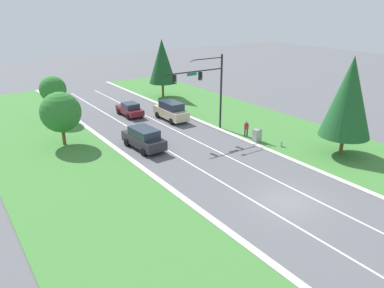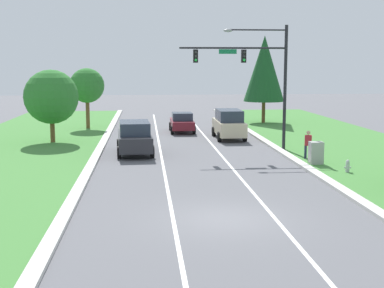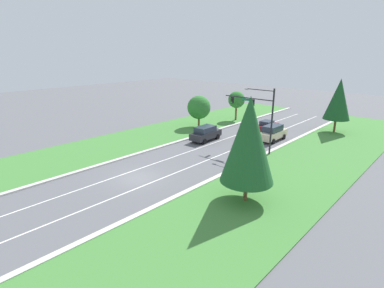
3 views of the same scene
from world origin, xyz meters
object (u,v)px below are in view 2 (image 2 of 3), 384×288
at_px(champagne_suv, 229,124).
at_px(pedestrian, 308,144).
at_px(traffic_signal_mast, 256,68).
at_px(fire_hydrant, 348,167).
at_px(charcoal_suv, 135,137).
at_px(conifer_far_right_tree, 264,69).
at_px(utility_cabinet, 316,154).
at_px(burgundy_sedan, 182,122).
at_px(oak_near_left_tree, 87,86).
at_px(oak_far_left_tree, 51,97).

xyz_separation_m(champagne_suv, pedestrian, (3.10, -9.22, -0.16)).
distance_m(champagne_suv, pedestrian, 9.73).
height_order(traffic_signal_mast, fire_hydrant, traffic_signal_mast).
height_order(charcoal_suv, conifer_far_right_tree, conifer_far_right_tree).
height_order(pedestrian, fire_hydrant, pedestrian).
bearing_deg(utility_cabinet, burgundy_sedan, 112.50).
bearing_deg(conifer_far_right_tree, champagne_suv, -115.55).
xyz_separation_m(utility_cabinet, conifer_far_right_tree, (1.79, 20.95, 4.41)).
distance_m(champagne_suv, fire_hydrant, 13.73).
relative_size(champagne_suv, conifer_far_right_tree, 0.62).
relative_size(burgundy_sedan, conifer_far_right_tree, 0.53).
relative_size(utility_cabinet, oak_near_left_tree, 0.25).
height_order(charcoal_suv, utility_cabinet, charcoal_suv).
bearing_deg(pedestrian, oak_near_left_tree, -36.39).
bearing_deg(champagne_suv, conifer_far_right_tree, 64.36).
relative_size(utility_cabinet, fire_hydrant, 1.83).
relative_size(burgundy_sedan, champagne_suv, 0.85).
bearing_deg(utility_cabinet, charcoal_suv, 155.24).
distance_m(traffic_signal_mast, charcoal_suv, 8.60).
bearing_deg(oak_far_left_tree, pedestrian, -27.30).
bearing_deg(oak_far_left_tree, traffic_signal_mast, -18.78).
height_order(traffic_signal_mast, charcoal_suv, traffic_signal_mast).
bearing_deg(charcoal_suv, utility_cabinet, -27.91).
height_order(charcoal_suv, oak_far_left_tree, oak_far_left_tree).
height_order(oak_near_left_tree, conifer_far_right_tree, conifer_far_right_tree).
xyz_separation_m(burgundy_sedan, fire_hydrant, (7.09, -17.33, -0.47)).
bearing_deg(oak_near_left_tree, burgundy_sedan, -19.89).
height_order(burgundy_sedan, fire_hydrant, burgundy_sedan).
bearing_deg(charcoal_suv, champagne_suv, 39.69).
bearing_deg(pedestrian, fire_hydrant, 114.65).
height_order(utility_cabinet, oak_near_left_tree, oak_near_left_tree).
xyz_separation_m(utility_cabinet, fire_hydrant, (0.88, -2.33, -0.30)).
bearing_deg(conifer_far_right_tree, charcoal_suv, -125.29).
xyz_separation_m(champagne_suv, fire_hydrant, (3.93, -13.14, -0.76)).
height_order(charcoal_suv, oak_near_left_tree, oak_near_left_tree).
bearing_deg(fire_hydrant, charcoal_suv, 147.35).
height_order(traffic_signal_mast, conifer_far_right_tree, conifer_far_right_tree).
xyz_separation_m(burgundy_sedan, oak_far_left_tree, (-9.37, -5.34, 2.40)).
height_order(pedestrian, oak_far_left_tree, oak_far_left_tree).
bearing_deg(oak_near_left_tree, utility_cabinet, -51.84).
bearing_deg(champagne_suv, traffic_signal_mast, -82.57).
relative_size(champagne_suv, charcoal_suv, 0.99).
height_order(champagne_suv, conifer_far_right_tree, conifer_far_right_tree).
xyz_separation_m(burgundy_sedan, conifer_far_right_tree, (8.00, 5.95, 4.24)).
height_order(charcoal_suv, fire_hydrant, charcoal_suv).
distance_m(traffic_signal_mast, pedestrian, 6.01).
height_order(champagne_suv, utility_cabinet, champagne_suv).
distance_m(charcoal_suv, utility_cabinet, 10.83).
bearing_deg(champagne_suv, burgundy_sedan, 126.93).
relative_size(oak_near_left_tree, conifer_far_right_tree, 0.64).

